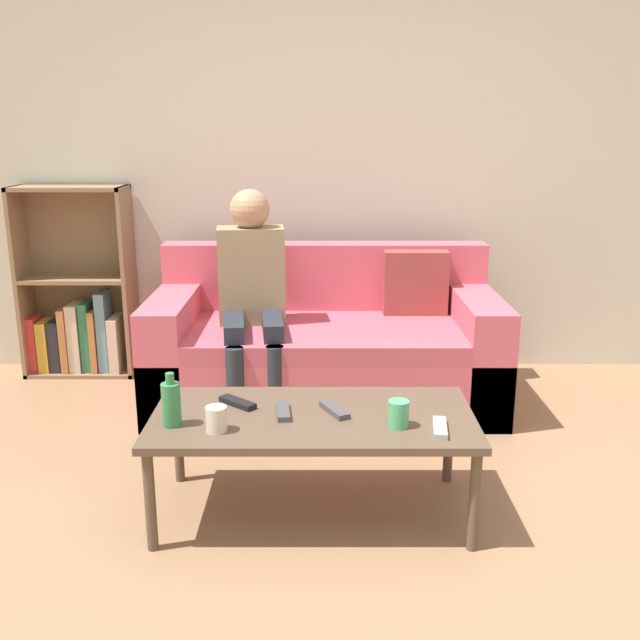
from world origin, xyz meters
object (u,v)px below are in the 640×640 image
Objects in this scene: cup_near at (399,414)px; tv_remote_2 at (238,403)px; person_adult at (252,284)px; tv_remote_0 at (335,410)px; coffee_table at (313,423)px; couch at (326,350)px; tv_remote_1 at (440,428)px; bottle at (171,403)px; cup_far at (217,419)px; bookshelf at (80,306)px; tv_remote_3 at (283,411)px.

tv_remote_2 is at bearing 161.34° from cup_near.
person_adult reaches higher than tv_remote_0.
coffee_table is 0.35m from cup_near.
tv_remote_1 is at bearing -73.70° from couch.
bottle is at bearing 179.22° from cup_near.
cup_far reaches higher than tv_remote_0.
person_adult reaches higher than bookshelf.
cup_near is at bearing -79.24° from couch.
bottle is at bearing -104.77° from person_adult.
tv_remote_0 is at bearing -88.97° from couch.
cup_far is (-0.41, -1.38, 0.17)m from couch.
coffee_table is at bearing -92.89° from couch.
person_adult is 1.22m from tv_remote_0.
bookshelf is 12.26× the size of cup_far.
cup_near is at bearing -0.78° from bottle.
tv_remote_3 is (-0.43, 0.12, -0.04)m from cup_near.
tv_remote_0 and tv_remote_1 have the same top height.
tv_remote_2 is 0.20m from tv_remote_3.
couch is at bearing 64.50° from tv_remote_0.
person_adult reaches higher than couch.
bottle is (-0.52, -0.10, 0.12)m from coffee_table.
tv_remote_0 is at bearing -1.90° from tv_remote_3.
tv_remote_1 reaches higher than coffee_table.
cup_far reaches higher than tv_remote_3.
couch is 1.21m from tv_remote_0.
cup_near reaches higher than cup_far.
bottle reaches higher than cup_near.
couch is 1.24m from tv_remote_3.
tv_remote_1 is (0.40, -1.37, 0.14)m from couch.
tv_remote_0 is at bearing 163.17° from tv_remote_1.
cup_far is at bearing -16.92° from bottle.
person_adult is 6.71× the size of tv_remote_3.
coffee_table is 0.49m from tv_remote_1.
cup_near is 0.66m from cup_far.
couch is at bearing 66.37° from bottle.
tv_remote_3 reaches higher than coffee_table.
tv_remote_2 is (-0.61, 0.21, -0.04)m from cup_near.
person_adult is 1.08m from tv_remote_2.
couch reaches higher than tv_remote_1.
cup_far is at bearing -176.47° from cup_near.
cup_far is (-0.66, -0.04, -0.00)m from cup_near.
tv_remote_0 is at bearing 150.59° from cup_near.
couch is 1.19m from tv_remote_2.
cup_near is 0.58× the size of tv_remote_3.
bookshelf is at bearing 130.48° from coffee_table.
cup_near is at bearing -21.05° from tv_remote_3.
bottle reaches higher than tv_remote_3.
cup_far is at bearing -151.47° from tv_remote_3.
person_adult is 1.18m from tv_remote_3.
tv_remote_0 is 0.62m from bottle.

